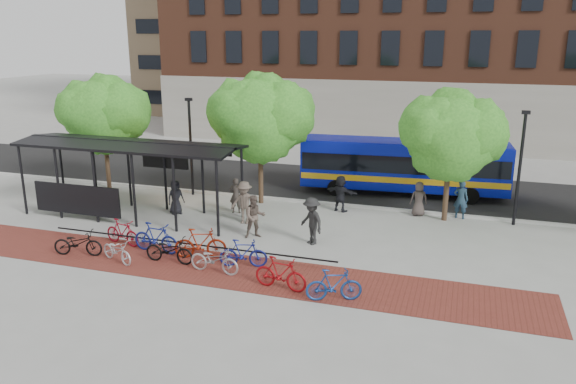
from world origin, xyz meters
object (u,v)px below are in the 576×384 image
(lamp_post_left, at_px, (191,144))
(bike_7, at_px, (243,253))
(tree_a, at_px, (105,112))
(bike_11, at_px, (334,285))
(pedestrian_6, at_px, (419,199))
(pedestrian_8, at_px, (255,217))
(pedestrian_9, at_px, (312,221))
(bike_5, at_px, (200,243))
(bike_6, at_px, (214,260))
(pedestrian_0, at_px, (176,197))
(bike_3, at_px, (156,238))
(pedestrian_7, at_px, (461,199))
(pedestrian_1, at_px, (236,195))
(pedestrian_3, at_px, (244,203))
(pedestrian_5, at_px, (341,194))
(tree_b, at_px, (262,115))
(lamp_post_right, at_px, (520,165))
(bike_0, at_px, (78,243))
(bus, at_px, (403,164))
(bus_shelter, at_px, (127,153))
(bike_2, at_px, (117,251))
(bike_4, at_px, (169,250))
(tree_c, at_px, (453,133))
(bike_1, at_px, (122,232))

(lamp_post_left, xyz_separation_m, bike_7, (6.25, -8.15, -2.21))
(tree_a, xyz_separation_m, bike_11, (14.94, -9.53, -3.69))
(bike_11, height_order, pedestrian_6, pedestrian_6)
(pedestrian_8, bearing_deg, tree_a, 123.84)
(bike_11, distance_m, pedestrian_9, 5.13)
(bike_5, xyz_separation_m, bike_6, (1.09, -1.09, -0.09))
(pedestrian_0, bearing_deg, pedestrian_6, -36.70)
(bike_3, bearing_deg, pedestrian_7, -49.45)
(lamp_post_left, height_order, pedestrian_9, lamp_post_left)
(pedestrian_0, distance_m, pedestrian_7, 13.32)
(bike_6, distance_m, bike_7, 1.12)
(lamp_post_left, height_order, pedestrian_0, lamp_post_left)
(pedestrian_0, xyz_separation_m, pedestrian_1, (2.64, 1.04, 0.04))
(pedestrian_1, height_order, pedestrian_3, pedestrian_3)
(lamp_post_left, relative_size, pedestrian_5, 2.90)
(tree_b, height_order, pedestrian_7, tree_b)
(lamp_post_left, height_order, lamp_post_right, same)
(bike_0, height_order, pedestrian_0, pedestrian_0)
(bike_3, height_order, pedestrian_9, pedestrian_9)
(bus, xyz_separation_m, pedestrian_0, (-9.81, -6.82, -0.84))
(pedestrian_1, relative_size, pedestrian_7, 0.94)
(tree_b, relative_size, bike_7, 3.63)
(bus_shelter, relative_size, bike_2, 6.11)
(bike_3, bearing_deg, pedestrian_8, -43.15)
(pedestrian_1, height_order, pedestrian_9, pedestrian_9)
(bus_shelter, height_order, pedestrian_1, bus_shelter)
(lamp_post_left, bearing_deg, pedestrian_9, -32.57)
(pedestrian_5, bearing_deg, lamp_post_right, -159.52)
(bike_4, height_order, pedestrian_9, pedestrian_9)
(bike_4, xyz_separation_m, pedestrian_8, (2.07, 3.53, 0.41))
(tree_c, xyz_separation_m, pedestrian_1, (-9.65, -1.97, -3.20))
(bus, bearing_deg, pedestrian_0, -149.87)
(bike_2, xyz_separation_m, bike_7, (4.68, 1.02, 0.08))
(tree_b, relative_size, pedestrian_6, 3.95)
(pedestrian_5, relative_size, pedestrian_9, 0.90)
(bus_shelter, height_order, tree_b, tree_b)
(bus_shelter, relative_size, pedestrian_1, 6.17)
(bike_1, relative_size, bike_7, 1.00)
(bus_shelter, distance_m, pedestrian_0, 3.03)
(bike_1, relative_size, bike_4, 0.92)
(tree_c, xyz_separation_m, bike_11, (-3.05, -9.53, -3.51))
(bike_0, relative_size, pedestrian_9, 0.98)
(bike_2, bearing_deg, pedestrian_1, 7.30)
(bike_2, bearing_deg, pedestrian_3, -4.36)
(bus, relative_size, pedestrian_8, 5.90)
(bike_3, height_order, pedestrian_8, pedestrian_8)
(tree_a, distance_m, pedestrian_0, 7.30)
(pedestrian_7, bearing_deg, bike_7, 56.48)
(bike_3, distance_m, bike_6, 3.19)
(bus_shelter, distance_m, bike_1, 4.64)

